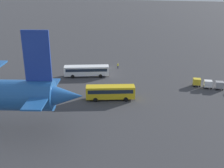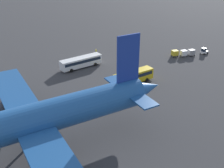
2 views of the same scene
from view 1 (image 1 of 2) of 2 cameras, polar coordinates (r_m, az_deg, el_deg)
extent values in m
plane|color=#38383A|center=(87.81, -0.58, 3.10)|extent=(600.00, 600.00, 0.00)
cone|color=#1E5193|center=(50.09, -9.96, -2.37)|extent=(8.12, 6.52, 4.95)
cube|color=navy|center=(48.78, -15.01, 5.48)|extent=(4.51, 1.45, 8.79)
cube|color=#1E5193|center=(50.71, -13.84, -1.71)|extent=(6.53, 14.63, 0.28)
cube|color=white|center=(80.84, -5.19, 2.76)|extent=(12.93, 6.82, 2.63)
cube|color=#192333|center=(80.70, -5.20, 3.07)|extent=(11.99, 6.53, 0.84)
cylinder|color=black|center=(80.10, -8.01, 1.52)|extent=(1.04, 0.61, 1.00)
cylinder|color=black|center=(82.87, -7.86, 2.18)|extent=(1.04, 0.61, 1.00)
cylinder|color=black|center=(79.79, -2.36, 1.63)|extent=(1.04, 0.61, 1.00)
cylinder|color=black|center=(82.58, -2.40, 2.30)|extent=(1.04, 0.61, 1.00)
cube|color=gold|center=(64.96, -0.33, -1.61)|extent=(11.51, 6.04, 2.83)
cube|color=#192333|center=(64.77, -0.33, -1.20)|extent=(10.66, 5.80, 0.91)
cylinder|color=black|center=(64.20, -3.40, -3.25)|extent=(1.04, 0.60, 1.00)
cylinder|color=black|center=(66.75, -3.36, -2.29)|extent=(1.04, 0.60, 1.00)
cylinder|color=black|center=(64.42, 2.82, -3.15)|extent=(1.04, 0.60, 1.00)
cylinder|color=black|center=(66.96, 2.62, -2.19)|extent=(1.04, 0.60, 1.00)
cylinder|color=#1E1E2D|center=(88.15, 1.21, 3.45)|extent=(0.32, 0.32, 0.85)
cylinder|color=yellow|center=(87.93, 1.21, 3.92)|extent=(0.38, 0.38, 0.65)
sphere|color=tan|center=(87.80, 1.22, 4.20)|extent=(0.24, 0.24, 0.24)
cube|color=#38383D|center=(76.38, 20.92, -0.73)|extent=(2.14, 1.85, 0.10)
cube|color=gray|center=(76.09, 21.00, -0.13)|extent=(2.04, 1.77, 1.60)
cylinder|color=black|center=(75.73, 20.41, -1.02)|extent=(0.37, 0.15, 0.36)
cylinder|color=black|center=(76.91, 20.27, -0.68)|extent=(0.37, 0.15, 0.36)
cylinder|color=black|center=(76.02, 21.53, -1.10)|extent=(0.37, 0.15, 0.36)
cylinder|color=black|center=(77.19, 21.37, -0.75)|extent=(0.37, 0.15, 0.36)
cube|color=#38383D|center=(76.19, 18.85, -0.51)|extent=(2.14, 1.85, 0.10)
cube|color=silver|center=(75.91, 18.93, 0.09)|extent=(2.04, 1.77, 1.60)
cylinder|color=black|center=(75.56, 18.32, -0.81)|extent=(0.37, 0.15, 0.36)
cylinder|color=black|center=(76.75, 18.22, -0.47)|extent=(0.37, 0.15, 0.36)
cylinder|color=black|center=(75.80, 19.46, -0.88)|extent=(0.37, 0.15, 0.36)
cylinder|color=black|center=(76.98, 19.33, -0.54)|extent=(0.37, 0.15, 0.36)
cube|color=#38383D|center=(76.76, 16.78, -0.12)|extent=(2.14, 1.85, 0.10)
cube|color=gold|center=(76.47, 16.85, 0.48)|extent=(2.04, 1.77, 1.60)
cylinder|color=black|center=(76.16, 16.24, -0.41)|extent=(0.37, 0.15, 0.36)
cylinder|color=black|center=(77.35, 16.17, -0.07)|extent=(0.37, 0.15, 0.36)
cylinder|color=black|center=(76.33, 17.37, -0.48)|extent=(0.37, 0.15, 0.36)
cylinder|color=black|center=(77.53, 17.28, -0.15)|extent=(0.37, 0.15, 0.36)
camera|label=2|loc=(40.85, -83.28, 11.89)|focal=45.00mm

